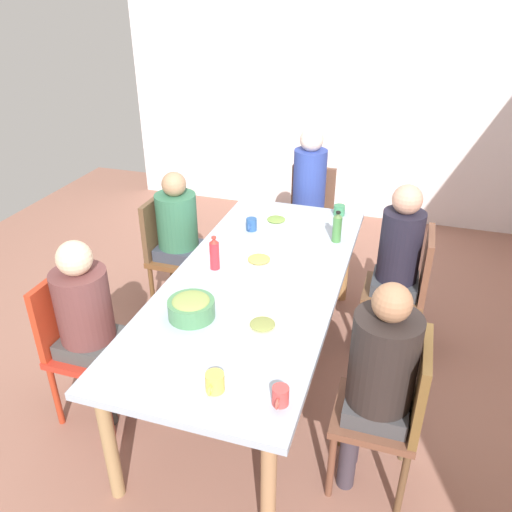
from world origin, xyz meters
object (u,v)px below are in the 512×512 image
at_px(chair_3, 170,248).
at_px(plate_0, 262,326).
at_px(chair_2, 394,408).
at_px(plate_1, 259,261).
at_px(person_1, 397,256).
at_px(bowl_0, 191,307).
at_px(plate_2, 276,221).
at_px(cup_0, 280,396).
at_px(person_0, 309,191).
at_px(person_4, 87,317).
at_px(cup_2, 251,225).
at_px(cup_3, 215,382).
at_px(chair_4, 78,339).
at_px(cup_1, 339,210).
at_px(chair_0, 310,213).
at_px(chair_1, 407,285).
at_px(person_2, 379,372).
at_px(bottle_1, 337,227).
at_px(dining_table, 256,288).
at_px(bottle_0, 214,254).
at_px(person_3, 179,230).

distance_m(chair_3, plate_0, 1.51).
height_order(chair_2, plate_1, chair_2).
height_order(person_1, bowl_0, person_1).
distance_m(plate_2, cup_0, 1.82).
distance_m(person_0, person_1, 1.18).
relative_size(person_4, cup_2, 10.35).
height_order(plate_2, cup_3, cup_3).
relative_size(chair_4, cup_1, 7.47).
bearing_deg(person_0, cup_0, 9.60).
relative_size(chair_0, chair_4, 1.00).
height_order(chair_0, chair_1, same).
bearing_deg(person_2, chair_3, -125.21).
bearing_deg(bottle_1, plate_1, -42.69).
bearing_deg(dining_table, person_1, 126.80).
distance_m(bowl_0, bottle_0, 0.52).
bearing_deg(person_2, cup_1, -164.27).
distance_m(chair_3, cup_1, 1.32).
height_order(chair_1, chair_4, same).
xyz_separation_m(chair_0, plate_0, (2.02, 0.18, 0.24)).
bearing_deg(bottle_1, chair_4, -45.79).
bearing_deg(cup_0, plate_2, -163.89).
relative_size(bowl_0, cup_3, 2.07).
relative_size(chair_2, person_3, 0.80).
relative_size(person_2, bottle_0, 5.44).
relative_size(chair_0, person_0, 0.70).
height_order(person_0, bottle_0, person_0).
relative_size(plate_0, cup_3, 1.97).
relative_size(person_0, chair_1, 1.42).
relative_size(cup_0, cup_1, 0.90).
xyz_separation_m(person_3, person_4, (1.17, -0.00, 0.01)).
bearing_deg(chair_4, person_4, 90.00).
relative_size(chair_1, cup_3, 7.50).
bearing_deg(chair_3, dining_table, 56.20).
xyz_separation_m(person_2, cup_0, (0.36, -0.38, 0.07)).
bearing_deg(bottle_1, person_3, -87.91).
bearing_deg(cup_0, bowl_0, -127.49).
height_order(dining_table, bottle_1, bottle_1).
height_order(chair_1, cup_0, chair_1).
bearing_deg(chair_0, person_4, -20.15).
height_order(person_4, cup_2, person_4).
xyz_separation_m(chair_3, plate_2, (-0.21, 0.78, 0.24)).
bearing_deg(plate_0, person_1, 150.26).
distance_m(chair_2, cup_2, 1.66).
bearing_deg(bottle_1, person_0, -155.85).
distance_m(chair_2, plate_2, 1.71).
relative_size(chair_2, bottle_1, 4.09).
height_order(person_2, chair_4, person_2).
distance_m(chair_2, cup_1, 1.77).
bearing_deg(person_2, plate_2, -147.45).
relative_size(dining_table, chair_1, 2.61).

